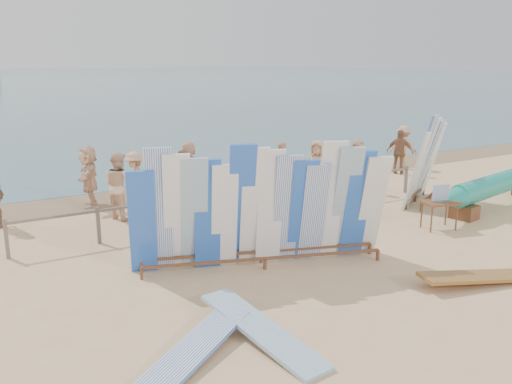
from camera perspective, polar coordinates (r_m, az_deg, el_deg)
ground at (r=12.49m, az=5.70°, el=-6.27°), size 160.00×160.00×0.00m
wet_sand_strip at (r=18.55m, az=-7.41°, el=0.39°), size 40.00×2.60×0.01m
fence at (r=14.72m, az=-1.08°, el=-0.51°), size 12.08×0.08×0.90m
main_surfboard_rack at (r=11.23m, az=0.71°, el=-2.01°), size 5.35×2.36×2.69m
side_surfboard_rack at (r=17.06m, az=17.36°, el=2.90°), size 2.38×1.67×2.74m
outrigger_canoe at (r=17.55m, az=24.20°, el=0.69°), size 7.17×2.01×1.02m
vendor_table at (r=14.72m, az=18.71°, el=-2.23°), size 1.01×0.83×1.17m
flat_board_e at (r=8.33m, az=-6.91°, el=-17.18°), size 2.57×1.94×0.25m
flat_board_a at (r=8.82m, az=0.57°, el=-15.22°), size 0.88×2.74×0.32m
flat_board_c at (r=11.67m, az=22.80°, el=-8.82°), size 2.75×1.24×0.28m
beach_chair_left at (r=15.61m, az=-4.48°, el=-1.13°), size 0.60×0.62×0.89m
beach_chair_right at (r=16.59m, az=3.17°, el=-0.13°), size 0.65×0.68×0.95m
stroller at (r=15.88m, az=1.91°, el=-0.08°), size 0.60×0.85×1.15m
beachgoer_10 at (r=21.29m, az=14.90°, el=4.10°), size 0.92×1.06×1.69m
beachgoer_extra_0 at (r=22.48m, az=15.23°, el=4.60°), size 1.13×1.08×1.71m
beachgoer_8 at (r=18.19m, az=10.66°, el=2.73°), size 0.89×0.82×1.69m
beachgoer_3 at (r=16.20m, az=-12.61°, el=1.24°), size 0.62×1.14×1.67m
beachgoer_5 at (r=17.92m, az=-7.05°, el=2.68°), size 1.60×1.24×1.68m
beachgoer_4 at (r=15.37m, az=-7.68°, el=1.06°), size 0.53×1.10×1.82m
beachgoer_11 at (r=16.68m, az=-17.18°, el=1.57°), size 0.98×1.77×1.82m
beachgoer_7 at (r=17.91m, az=2.61°, el=2.69°), size 0.65×0.44×1.64m
beachgoer_6 at (r=17.41m, az=6.45°, el=2.54°), size 0.87×0.94×1.79m
beachgoer_2 at (r=15.21m, az=-14.21°, el=0.68°), size 0.75×1.00×1.85m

